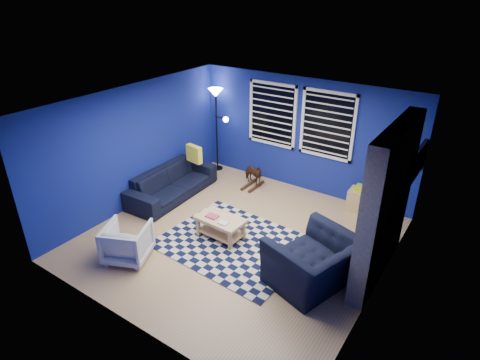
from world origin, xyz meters
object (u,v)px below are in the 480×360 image
at_px(armchair_bent, 127,242).
at_px(rocking_horse, 253,174).
at_px(tv, 417,163).
at_px(armchair_big, 313,262).
at_px(cabinet, 362,200).
at_px(sofa, 172,183).
at_px(coffee_table, 220,224).
at_px(floor_lamp, 217,104).

distance_m(armchair_bent, rocking_horse, 3.42).
bearing_deg(tv, rocking_horse, -178.27).
bearing_deg(armchair_big, cabinet, -160.63).
height_order(tv, sofa, tv).
xyz_separation_m(rocking_horse, coffee_table, (0.61, -2.05, -0.02)).
height_order(rocking_horse, cabinet, rocking_horse).
distance_m(sofa, rocking_horse, 1.81).
bearing_deg(floor_lamp, cabinet, 0.06).
xyz_separation_m(cabinet, floor_lamp, (-3.67, -0.00, 1.42)).
xyz_separation_m(sofa, coffee_table, (1.83, -0.71, -0.01)).
height_order(cabinet, floor_lamp, floor_lamp).
xyz_separation_m(tv, armchair_big, (-0.81, -2.35, -0.99)).
bearing_deg(coffee_table, tv, 38.33).
bearing_deg(tv, sofa, -162.44).
bearing_deg(armchair_bent, coffee_table, -148.45).
height_order(sofa, armchair_bent, armchair_bent).
xyz_separation_m(tv, cabinet, (-0.91, 0.25, -1.16)).
relative_size(rocking_horse, coffee_table, 0.67).
bearing_deg(floor_lamp, coffee_table, -52.22).
relative_size(tv, coffee_table, 1.11).
xyz_separation_m(sofa, rocking_horse, (1.22, 1.34, 0.01)).
height_order(sofa, armchair_big, armchair_big).
relative_size(tv, floor_lamp, 0.49).
height_order(armchair_big, cabinet, armchair_big).
distance_m(tv, floor_lamp, 4.59).
bearing_deg(floor_lamp, armchair_big, -34.58).
bearing_deg(coffee_table, rocking_horse, 106.64).
distance_m(armchair_big, floor_lamp, 4.74).
height_order(armchair_big, coffee_table, armchair_big).
xyz_separation_m(armchair_big, armchair_bent, (-2.84, -1.16, -0.08)).
bearing_deg(cabinet, armchair_bent, -127.82).
bearing_deg(floor_lamp, rocking_horse, -15.57).
height_order(armchair_bent, coffee_table, armchair_bent).
bearing_deg(cabinet, floor_lamp, 178.36).
xyz_separation_m(tv, coffee_table, (-2.72, -2.15, -1.09)).
xyz_separation_m(tv, armchair_bent, (-3.65, -3.51, -1.07)).
bearing_deg(armchair_big, floor_lamp, -107.43).
bearing_deg(rocking_horse, sofa, 152.12).
height_order(tv, floor_lamp, floor_lamp).
xyz_separation_m(tv, rocking_horse, (-3.33, -0.10, -1.07)).
bearing_deg(armchair_big, sofa, -86.56).
bearing_deg(armchair_bent, rocking_horse, -119.38).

